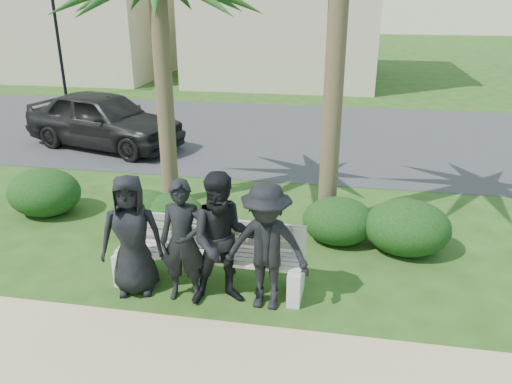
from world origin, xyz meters
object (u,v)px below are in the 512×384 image
park_bench (209,259)px  man_c (223,240)px  car_a (104,119)px  man_b (183,242)px  man_d (266,247)px  man_a (132,235)px  street_lamp (55,18)px

park_bench → man_c: size_ratio=1.44×
car_a → man_c: bearing=-127.8°
man_c → car_a: (-4.79, 6.44, -0.17)m
man_b → car_a: 7.72m
man_d → car_a: size_ratio=0.40×
man_b → man_d: bearing=-3.5°
man_c → man_d: size_ratio=1.06×
park_bench → man_b: 0.61m
man_a → man_d: bearing=-16.1°
man_b → street_lamp: bearing=121.8°
street_lamp → car_a: bearing=-52.6°
park_bench → man_a: 1.11m
street_lamp → man_b: (8.92, -12.56, -2.10)m
park_bench → man_b: bearing=-122.7°
car_a → man_d: bearing=-124.8°
man_d → man_b: bearing=-177.1°
car_a → man_b: bearing=-131.0°
street_lamp → man_a: 15.09m
man_d → car_a: 8.37m
man_c → car_a: 8.02m
park_bench → man_b: man_b is taller
man_a → man_c: 1.27m
man_b → car_a: bearing=119.9°
man_d → car_a: (-5.35, 6.44, -0.12)m
man_c → car_a: man_c is taller
man_d → street_lamp: bearing=131.3°
park_bench → car_a: (-4.49, 6.09, 0.33)m
park_bench → man_a: bearing=-161.3°
street_lamp → park_bench: size_ratio=1.63×
park_bench → car_a: car_a is taller
man_c → street_lamp: bearing=110.2°
man_a → car_a: man_a is taller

